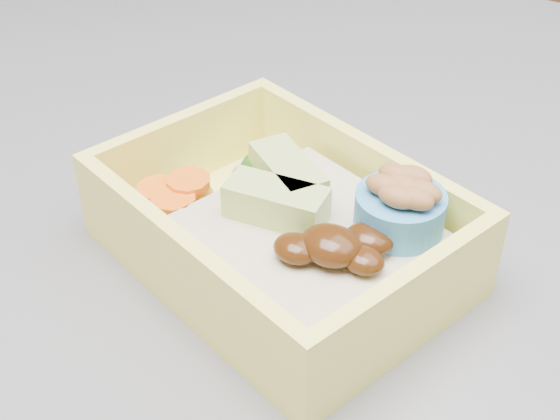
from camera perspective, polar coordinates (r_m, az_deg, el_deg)
The scene contains 1 object.
bento_box at distance 0.42m, azimuth 0.76°, elevation -1.60°, with size 0.22×0.19×0.07m.
Camera 1 is at (0.12, -0.42, 1.21)m, focal length 50.00 mm.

